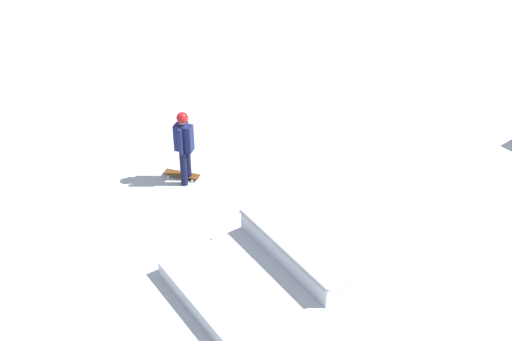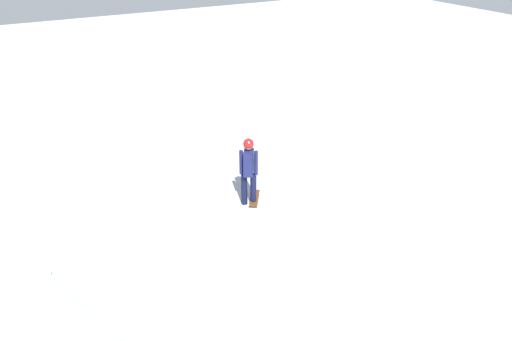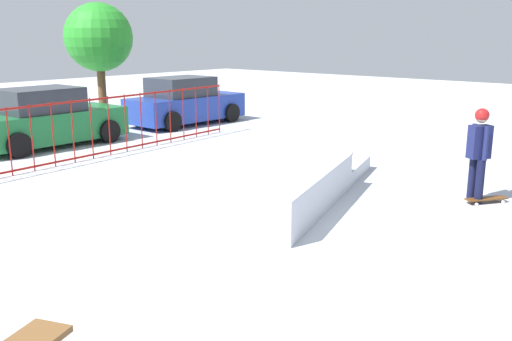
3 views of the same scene
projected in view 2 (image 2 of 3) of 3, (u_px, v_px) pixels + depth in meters
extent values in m
plane|color=#B2B7C1|center=(229.00, 319.00, 8.84)|extent=(60.00, 60.00, 0.00)
cube|color=silver|center=(176.00, 300.00, 8.77)|extent=(4.23, 3.59, 0.70)
cube|color=silver|center=(94.00, 246.00, 10.51)|extent=(2.52, 3.03, 0.30)
cylinder|color=gray|center=(115.00, 242.00, 9.71)|extent=(0.88, 2.50, 0.08)
cylinder|color=black|center=(244.00, 189.00, 12.15)|extent=(0.15, 0.15, 0.82)
cylinder|color=black|center=(253.00, 189.00, 12.14)|extent=(0.15, 0.15, 0.82)
cube|color=#191E4C|center=(249.00, 163.00, 11.82)|extent=(0.44, 0.39, 0.60)
cylinder|color=#191E4C|center=(241.00, 162.00, 11.83)|extent=(0.09, 0.09, 0.60)
cylinder|color=#191E4C|center=(256.00, 163.00, 11.81)|extent=(0.09, 0.09, 0.60)
sphere|color=tan|center=(248.00, 145.00, 11.62)|extent=(0.22, 0.22, 0.22)
sphere|color=#A51919|center=(248.00, 144.00, 11.60)|extent=(0.25, 0.25, 0.25)
cube|color=#593314|center=(255.00, 198.00, 12.43)|extent=(0.78, 0.61, 0.02)
cylinder|color=silver|center=(251.00, 194.00, 12.71)|extent=(0.06, 0.06, 0.06)
cylinder|color=silver|center=(260.00, 194.00, 12.69)|extent=(0.06, 0.06, 0.06)
cylinder|color=silver|center=(249.00, 205.00, 12.21)|extent=(0.06, 0.06, 0.06)
cylinder|color=silver|center=(258.00, 206.00, 12.20)|extent=(0.06, 0.06, 0.06)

